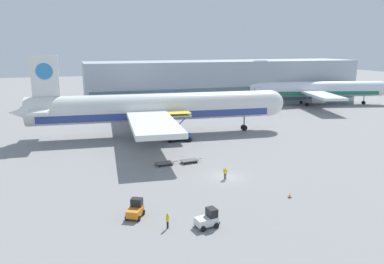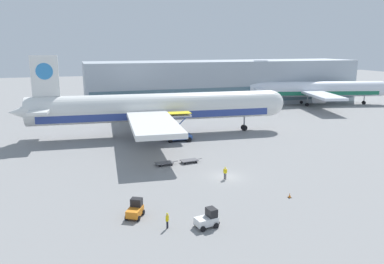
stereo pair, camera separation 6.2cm
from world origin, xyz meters
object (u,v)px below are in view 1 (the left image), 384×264
Objects in this scene: traffic_cone_near at (290,195)px; baggage_dolly_lead at (165,163)px; scissor_lift_loader at (178,130)px; baggage_tug_foreground at (208,219)px; baggage_dolly_second at (189,160)px; ground_crew_near at (168,219)px; airplane_main at (153,108)px; baggage_tug_mid at (136,209)px; airplane_distant at (313,90)px; ground_crew_far at (225,172)px.

baggage_dolly_lead is at bearing 124.34° from traffic_cone_near.
scissor_lift_loader is 37.42m from baggage_tug_foreground.
baggage_dolly_lead is at bearing -109.13° from scissor_lift_loader.
baggage_dolly_second is (4.19, 0.06, 0.00)m from baggage_dolly_lead.
ground_crew_near reaches higher than baggage_dolly_lead.
airplane_main is 39.58m from baggage_tug_mid.
airplane_main is 21.85× the size of baggage_tug_foreground.
baggage_dolly_lead is (7.46, 17.13, -0.49)m from baggage_tug_mid.
airplane_main is 15.40× the size of baggage_dolly_second.
airplane_distant is at bearing -18.23° from baggage_tug_mid.
ground_crew_far is at bearing -77.67° from airplane_main.
scissor_lift_loader is at bearing 73.93° from baggage_dolly_second.
baggage_dolly_lead and baggage_dolly_second have the same top height.
baggage_tug_foreground is at bearing -66.07° from ground_crew_near.
ground_crew_far is 10.19m from traffic_cone_near.
ground_crew_far is at bearing 120.95° from traffic_cone_near.
baggage_dolly_lead is 21.36m from traffic_cone_near.
traffic_cone_near is (16.75, 3.26, -0.71)m from ground_crew_near.
airplane_main reaches higher than baggage_dolly_lead.
traffic_cone_near is at bearing -71.92° from airplane_main.
baggage_dolly_second is at bearing -126.89° from airplane_distant.
ground_crew_far is at bearing -7.45° from ground_crew_near.
baggage_tug_mid reaches higher than baggage_dolly_lead.
scissor_lift_loader is at bearing -52.82° from airplane_main.
ground_crew_near is at bearing -110.00° from baggage_dolly_lead.
scissor_lift_loader is 3.12× the size of ground_crew_far.
scissor_lift_loader is 15.12m from baggage_dolly_second.
baggage_tug_foreground reaches higher than ground_crew_near.
baggage_tug_foreground reaches higher than ground_crew_far.
ground_crew_near is (-11.17, -35.80, -1.13)m from scissor_lift_loader.
baggage_dolly_second is at bearing 13.47° from ground_crew_near.
airplane_main is 7.93m from scissor_lift_loader.
airplane_main reaches higher than baggage_tug_mid.
ground_crew_far is at bearing -120.52° from airplane_distant.
baggage_dolly_lead is (-2.66, -20.81, -5.45)m from airplane_main.
traffic_cone_near is (9.39, -38.45, -5.51)m from airplane_main.
baggage_dolly_lead is at bearing 5.01° from baggage_tug_mid.
ground_crew_far reaches higher than ground_crew_near.
scissor_lift_loader is (3.81, -5.91, -3.67)m from airplane_main.
scissor_lift_loader reaches higher than baggage_tug_foreground.
airplane_main is 20.64× the size of baggage_tug_mid.
baggage_tug_foreground is 1.44× the size of ground_crew_far.
ground_crew_far is (11.53, 11.98, 0.06)m from ground_crew_near.
airplane_distant is at bearing 53.02° from traffic_cone_near.
baggage_tug_mid is 0.75× the size of baggage_dolly_lead.
scissor_lift_loader is at bearing 68.92° from baggage_tug_foreground.
airplane_distant is 12.76× the size of baggage_dolly_lead.
baggage_tug_mid is at bearing -109.16° from scissor_lift_loader.
baggage_tug_mid is at bearing 178.50° from traffic_cone_near.
baggage_tug_mid is 16.48m from ground_crew_far.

